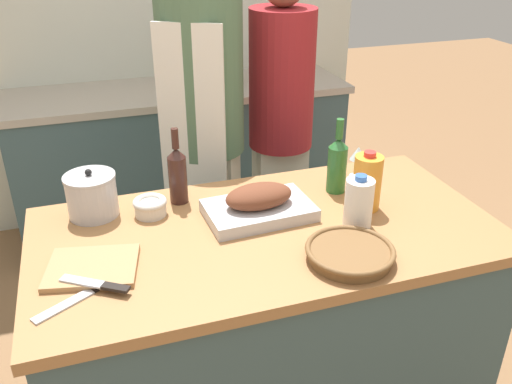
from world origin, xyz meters
TOP-DOWN VIEW (x-y plane):
  - kitchen_island at (0.00, 0.00)m, footprint 1.57×0.81m
  - back_counter at (0.00, 1.58)m, footprint 1.99×0.60m
  - back_wall at (0.00, 1.93)m, footprint 2.49×0.10m
  - roasting_pan at (0.00, 0.09)m, footprint 0.38×0.25m
  - wicker_basket at (0.18, -0.26)m, footprint 0.28×0.28m
  - cutting_board at (-0.58, -0.06)m, footprint 0.30×0.26m
  - stock_pot at (-0.55, 0.28)m, footprint 0.18×0.18m
  - mixing_bowl at (-0.36, 0.22)m, footprint 0.12×0.12m
  - juice_jug at (0.39, 0.03)m, footprint 0.10×0.10m
  - milk_jug at (0.30, -0.08)m, footprint 0.10×0.10m
  - wine_bottle_green at (0.34, 0.18)m, footprint 0.07×0.07m
  - wine_bottle_dark at (-0.25, 0.29)m, footprint 0.07×0.07m
  - wine_glass_left at (0.48, 0.27)m, footprint 0.07×0.07m
  - knife_chef at (-0.61, -0.18)m, footprint 0.26×0.17m
  - knife_paring at (-0.57, -0.17)m, footprint 0.19×0.14m
  - stand_mixer at (0.24, 1.51)m, footprint 0.18×0.14m
  - condiment_bottle_tall at (0.58, 1.46)m, footprint 0.05×0.05m
  - condiment_bottle_short at (-0.00, 1.60)m, footprint 0.06×0.06m
  - person_cook_aproned at (-0.03, 0.81)m, footprint 0.40×0.42m
  - person_cook_guest at (0.38, 0.88)m, footprint 0.32×0.32m

SIDE VIEW (x-z plane):
  - kitchen_island at x=0.00m, z-range 0.00..0.88m
  - back_counter at x=0.00m, z-range 0.00..0.93m
  - knife_chef at x=-0.61m, z-range 0.88..0.88m
  - cutting_board at x=-0.58m, z-range 0.88..0.89m
  - knife_paring at x=-0.57m, z-range 0.89..0.90m
  - wicker_basket at x=0.18m, z-range 0.88..0.92m
  - mixing_bowl at x=-0.36m, z-range 0.88..0.94m
  - person_cook_guest at x=0.38m, z-range 0.09..1.74m
  - roasting_pan at x=0.00m, z-range 0.86..0.98m
  - stock_pot at x=-0.55m, z-range 0.87..1.04m
  - milk_jug at x=0.30m, z-range 0.87..1.06m
  - wine_glass_left at x=0.48m, z-range 0.91..1.04m
  - person_cook_aproned at x=-0.03m, z-range 0.09..1.86m
  - juice_jug at x=0.39m, z-range 0.87..1.09m
  - wine_bottle_dark at x=-0.25m, z-range 0.85..1.13m
  - wine_bottle_green at x=0.34m, z-range 0.85..1.14m
  - condiment_bottle_tall at x=0.58m, z-range 0.92..1.07m
  - condiment_bottle_short at x=0.00m, z-range 0.92..1.11m
  - stand_mixer at x=0.24m, z-range 0.90..1.20m
  - back_wall at x=0.00m, z-range 0.00..2.55m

